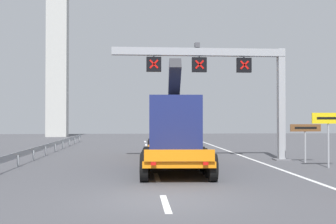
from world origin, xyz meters
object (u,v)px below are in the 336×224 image
at_px(overhead_lane_gantry, 224,71).
at_px(heavy_haul_truck_orange, 172,127).
at_px(exit_sign_yellow, 329,125).
at_px(tourist_info_sign_brown, 305,133).
at_px(bridge_pylon_distant, 58,0).

bearing_deg(overhead_lane_gantry, heavy_haul_truck_orange, -168.34).
distance_m(exit_sign_yellow, tourist_info_sign_brown, 2.56).
xyz_separation_m(heavy_haul_truck_orange, exit_sign_yellow, (7.65, -3.39, 0.16)).
distance_m(heavy_haul_truck_orange, exit_sign_yellow, 8.37).
relative_size(overhead_lane_gantry, exit_sign_yellow, 3.80).
bearing_deg(exit_sign_yellow, heavy_haul_truck_orange, 156.14).
bearing_deg(bridge_pylon_distant, exit_sign_yellow, -61.46).
bearing_deg(tourist_info_sign_brown, bridge_pylon_distant, 120.00).
distance_m(overhead_lane_gantry, tourist_info_sign_brown, 5.84).
height_order(overhead_lane_gantry, tourist_info_sign_brown, overhead_lane_gantry).
height_order(heavy_haul_truck_orange, bridge_pylon_distant, bridge_pylon_distant).
height_order(overhead_lane_gantry, exit_sign_yellow, overhead_lane_gantry).
bearing_deg(heavy_haul_truck_orange, tourist_info_sign_brown, -6.69).
distance_m(exit_sign_yellow, bridge_pylon_distant, 46.52).
relative_size(tourist_info_sign_brown, bridge_pylon_distant, 0.06).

